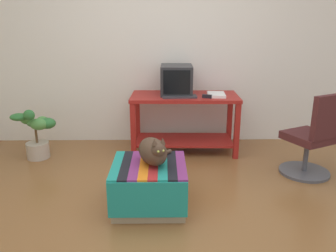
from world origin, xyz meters
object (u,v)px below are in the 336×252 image
keyboard (179,96)px  cat (153,151)px  desk (184,113)px  office_chair (313,141)px  book (216,95)px  ottoman_with_blanket (149,185)px  stapler (207,96)px  tv_monitor (176,80)px  potted_plant (37,134)px

keyboard → cat: keyboard is taller
desk → office_chair: (1.28, -0.75, -0.10)m
book → ottoman_with_blanket: size_ratio=0.46×
cat → office_chair: size_ratio=0.52×
desk → ottoman_with_blanket: (-0.38, -1.36, -0.28)m
stapler → desk: bearing=75.5°
tv_monitor → stapler: tv_monitor is taller
book → ottoman_with_blanket: bearing=-116.3°
tv_monitor → ottoman_with_blanket: (-0.29, -1.42, -0.68)m
keyboard → stapler: size_ratio=3.64×
book → stapler: stapler is taller
desk → tv_monitor: (-0.10, 0.07, 0.40)m
keyboard → cat: (-0.27, -1.21, -0.21)m
book → cat: book is taller
potted_plant → stapler: bearing=1.7°
tv_monitor → office_chair: 1.68m
book → cat: (-0.72, -1.29, -0.21)m
cat → potted_plant: (-1.40, 1.12, -0.21)m
ottoman_with_blanket → cat: bearing=14.4°
stapler → potted_plant: bearing=111.3°
cat → stapler: bearing=42.0°
tv_monitor → stapler: (0.35, -0.24, -0.15)m
keyboard → ottoman_with_blanket: keyboard is taller
office_chair → tv_monitor: bearing=-57.2°
cat → stapler: stapler is taller
cat → office_chair: (1.62, 0.60, -0.13)m
office_chair → stapler: bearing=-55.9°
desk → keyboard: (-0.07, -0.13, 0.24)m
office_chair → stapler: size_ratio=8.09×
desk → tv_monitor: 0.42m
ottoman_with_blanket → stapler: (0.63, 1.19, 0.53)m
desk → book: book is taller
tv_monitor → keyboard: size_ratio=1.16×
tv_monitor → office_chair: tv_monitor is taller
ottoman_with_blanket → potted_plant: (-1.36, 1.13, 0.10)m
potted_plant → office_chair: size_ratio=0.70×
keyboard → potted_plant: (-1.68, -0.10, -0.42)m
keyboard → potted_plant: size_ratio=0.64×
desk → potted_plant: 1.77m
desk → keyboard: bearing=-115.6°
ottoman_with_blanket → book: bearing=59.9°
keyboard → potted_plant: keyboard is taller
tv_monitor → ottoman_with_blanket: tv_monitor is taller
ottoman_with_blanket → keyboard: bearing=75.6°
ottoman_with_blanket → office_chair: (1.66, 0.61, 0.19)m
keyboard → office_chair: (1.35, -0.62, -0.34)m
desk → ottoman_with_blanket: bearing=-104.3°
desk → cat: desk is taller
desk → keyboard: keyboard is taller
keyboard → ottoman_with_blanket: size_ratio=0.64×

